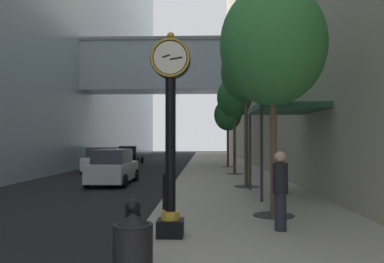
{
  "coord_description": "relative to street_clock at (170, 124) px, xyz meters",
  "views": [
    {
      "loc": [
        1.45,
        -2.59,
        2.13
      ],
      "look_at": [
        0.85,
        16.85,
        2.62
      ],
      "focal_mm": 36.66,
      "sensor_mm": 36.0,
      "label": 1
    }
  ],
  "objects": [
    {
      "name": "street_tree_near",
      "position": [
        2.57,
        2.37,
        2.24
      ],
      "size": [
        2.87,
        2.87,
        6.27
      ],
      "color": "#333335",
      "rests_on": "sidewalk_right"
    },
    {
      "name": "storefront_awning",
      "position": [
        3.69,
        6.39,
        0.78
      ],
      "size": [
        2.4,
        3.6,
        3.3
      ],
      "color": "#235138",
      "rests_on": "sidewalk_right"
    },
    {
      "name": "street_tree_mid_near",
      "position": [
        2.57,
        9.09,
        2.66
      ],
      "size": [
        2.24,
        2.24,
        6.35
      ],
      "color": "#333335",
      "rests_on": "sidewalk_right"
    },
    {
      "name": "street_clock",
      "position": [
        0.0,
        0.0,
        0.0
      ],
      "size": [
        0.84,
        0.55,
        4.31
      ],
      "color": "black",
      "rests_on": "sidewalk_right"
    },
    {
      "name": "street_tree_mid_far",
      "position": [
        2.57,
        15.81,
        2.28
      ],
      "size": [
        2.15,
        2.15,
        5.92
      ],
      "color": "#333335",
      "rests_on": "sidewalk_right"
    },
    {
      "name": "car_white_near",
      "position": [
        -6.26,
        18.56,
        -1.67
      ],
      "size": [
        2.03,
        4.58,
        1.73
      ],
      "color": "silver",
      "rests_on": "ground"
    },
    {
      "name": "trash_bin",
      "position": [
        -0.22,
        -3.14,
        -1.83
      ],
      "size": [
        0.53,
        0.53,
        1.05
      ],
      "color": "black",
      "rests_on": "sidewalk_right"
    },
    {
      "name": "pedestrian_walking",
      "position": [
        2.41,
        0.59,
        -1.43
      ],
      "size": [
        0.38,
        0.48,
        1.77
      ],
      "color": "#23232D",
      "rests_on": "sidewalk_right"
    },
    {
      "name": "bollard_nearest",
      "position": [
        -0.35,
        -2.41,
        -1.77
      ],
      "size": [
        0.24,
        0.24,
        1.14
      ],
      "color": "black",
      "rests_on": "sidewalk_right"
    },
    {
      "name": "sidewalk_right",
      "position": [
        2.09,
        24.36,
        -2.43
      ],
      "size": [
        5.67,
        80.0,
        0.14
      ],
      "primitive_type": "cube",
      "color": "#9E998E",
      "rests_on": "ground"
    },
    {
      "name": "street_tree_far",
      "position": [
        2.57,
        22.53,
        1.68
      ],
      "size": [
        2.15,
        2.15,
        5.31
      ],
      "color": "#333335",
      "rests_on": "sidewalk_right"
    },
    {
      "name": "ground_plane",
      "position": [
        -0.74,
        21.36,
        -2.5
      ],
      "size": [
        110.0,
        110.0,
        0.0
      ],
      "primitive_type": "plane",
      "color": "black",
      "rests_on": "ground"
    },
    {
      "name": "bollard_third",
      "position": [
        -0.35,
        2.81,
        -1.77
      ],
      "size": [
        0.24,
        0.24,
        1.14
      ],
      "color": "black",
      "rests_on": "sidewalk_right"
    },
    {
      "name": "car_black_mid",
      "position": [
        -6.19,
        28.11,
        -1.68
      ],
      "size": [
        2.12,
        4.55,
        1.7
      ],
      "color": "black",
      "rests_on": "ground"
    },
    {
      "name": "car_silver_far",
      "position": [
        -3.79,
        11.06,
        -1.67
      ],
      "size": [
        1.94,
        4.6,
        1.74
      ],
      "color": "#B7BABF",
      "rests_on": "ground"
    }
  ]
}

